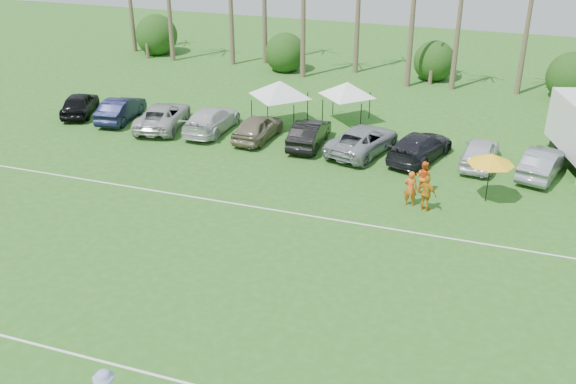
% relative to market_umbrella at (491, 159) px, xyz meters
% --- Properties ---
extents(field_lines, '(80.00, 12.10, 0.01)m').
position_rel_market_umbrella_xyz_m(field_lines, '(-11.44, -10.36, -2.25)').
color(field_lines, white).
rests_on(field_lines, ground).
extents(bush_tree_0, '(4.00, 4.00, 4.00)m').
position_rel_market_umbrella_xyz_m(bush_tree_0, '(-30.44, 20.64, -0.46)').
color(bush_tree_0, brown).
rests_on(bush_tree_0, ground).
extents(bush_tree_1, '(4.00, 4.00, 4.00)m').
position_rel_market_umbrella_xyz_m(bush_tree_1, '(-17.44, 20.64, -0.46)').
color(bush_tree_1, brown).
rests_on(bush_tree_1, ground).
extents(bush_tree_2, '(4.00, 4.00, 4.00)m').
position_rel_market_umbrella_xyz_m(bush_tree_2, '(-5.44, 20.64, -0.46)').
color(bush_tree_2, brown).
rests_on(bush_tree_2, ground).
extents(bush_tree_3, '(4.00, 4.00, 4.00)m').
position_rel_market_umbrella_xyz_m(bush_tree_3, '(4.56, 20.64, -0.46)').
color(bush_tree_3, brown).
rests_on(bush_tree_3, ground).
extents(sideline_player_a, '(0.68, 0.48, 1.79)m').
position_rel_market_umbrella_xyz_m(sideline_player_a, '(-3.49, -1.66, -1.37)').
color(sideline_player_a, '#DE5C18').
rests_on(sideline_player_a, ground).
extents(sideline_player_b, '(0.99, 0.88, 1.69)m').
position_rel_market_umbrella_xyz_m(sideline_player_b, '(-3.10, -0.02, -1.42)').
color(sideline_player_b, orange).
rests_on(sideline_player_b, ground).
extents(sideline_player_c, '(1.12, 0.78, 1.77)m').
position_rel_market_umbrella_xyz_m(sideline_player_c, '(-2.67, -1.98, -1.37)').
color(sideline_player_c, orange).
rests_on(sideline_player_c, ground).
extents(canopy_tent_left, '(4.31, 4.31, 3.49)m').
position_rel_market_umbrella_xyz_m(canopy_tent_left, '(-13.25, 6.85, 0.73)').
color(canopy_tent_left, black).
rests_on(canopy_tent_left, ground).
extents(canopy_tent_right, '(3.90, 3.90, 3.16)m').
position_rel_market_umbrella_xyz_m(canopy_tent_right, '(-9.42, 8.94, 0.44)').
color(canopy_tent_right, black).
rests_on(canopy_tent_right, ground).
extents(market_umbrella, '(2.26, 2.26, 2.52)m').
position_rel_market_umbrella_xyz_m(market_umbrella, '(0.00, 0.00, 0.00)').
color(market_umbrella, black).
rests_on(market_umbrella, ground).
extents(parked_car_0, '(3.30, 4.85, 1.53)m').
position_rel_market_umbrella_xyz_m(parked_car_0, '(-26.79, 4.55, -1.49)').
color(parked_car_0, black).
rests_on(parked_car_0, ground).
extents(parked_car_1, '(2.20, 4.82, 1.53)m').
position_rel_market_umbrella_xyz_m(parked_car_1, '(-23.53, 4.46, -1.49)').
color(parked_car_1, black).
rests_on(parked_car_1, ground).
extents(parked_car_2, '(3.62, 5.92, 1.53)m').
position_rel_market_umbrella_xyz_m(parked_car_2, '(-20.26, 4.19, -1.49)').
color(parked_car_2, '#ACACAC').
rests_on(parked_car_2, ground).
extents(parked_car_3, '(2.15, 5.28, 1.53)m').
position_rel_market_umbrella_xyz_m(parked_car_3, '(-16.99, 4.54, -1.49)').
color(parked_car_3, silver).
rests_on(parked_car_3, ground).
extents(parked_car_4, '(2.09, 4.60, 1.53)m').
position_rel_market_umbrella_xyz_m(parked_car_4, '(-13.73, 4.19, -1.49)').
color(parked_car_4, '#7F715B').
rests_on(parked_car_4, ground).
extents(parked_car_5, '(1.81, 4.71, 1.53)m').
position_rel_market_umbrella_xyz_m(parked_car_5, '(-10.46, 4.21, -1.49)').
color(parked_car_5, black).
rests_on(parked_car_5, ground).
extents(parked_car_6, '(3.87, 5.98, 1.53)m').
position_rel_market_umbrella_xyz_m(parked_car_6, '(-7.20, 4.19, -1.49)').
color(parked_car_6, '#8F939A').
rests_on(parked_car_6, ground).
extents(parked_car_7, '(3.60, 5.68, 1.53)m').
position_rel_market_umbrella_xyz_m(parked_car_7, '(-3.93, 4.27, -1.49)').
color(parked_car_7, black).
rests_on(parked_car_7, ground).
extents(parked_car_8, '(2.11, 4.61, 1.53)m').
position_rel_market_umbrella_xyz_m(parked_car_8, '(-0.66, 4.50, -1.49)').
color(parked_car_8, silver).
rests_on(parked_car_8, ground).
extents(parked_car_9, '(2.76, 4.91, 1.53)m').
position_rel_market_umbrella_xyz_m(parked_car_9, '(2.60, 4.10, -1.49)').
color(parked_car_9, gray).
rests_on(parked_car_9, ground).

